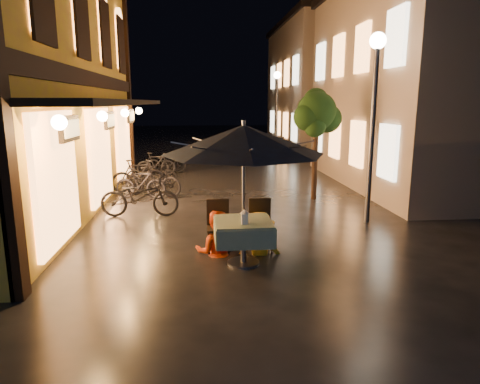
{
  "coord_description": "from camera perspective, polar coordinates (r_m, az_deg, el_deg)",
  "views": [
    {
      "loc": [
        -0.88,
        -7.33,
        2.75
      ],
      "look_at": [
        -0.15,
        0.25,
        1.15
      ],
      "focal_mm": 32.0,
      "sensor_mm": 36.0,
      "label": 1
    }
  ],
  "objects": [
    {
      "name": "bicycle_2",
      "position": [
        12.98,
        -11.57,
        1.57
      ],
      "size": [
        1.95,
        1.27,
        0.97
      ],
      "primitive_type": "imported",
      "rotation": [
        0.0,
        0.0,
        1.2
      ],
      "color": "black",
      "rests_on": "ground"
    },
    {
      "name": "streetlamp_near",
      "position": [
        10.11,
        17.5,
        12.29
      ],
      "size": [
        0.36,
        0.36,
        4.23
      ],
      "color": "#59595E",
      "rests_on": "ground"
    },
    {
      "name": "east_building_near",
      "position": [
        16.18,
        26.4,
        13.02
      ],
      "size": [
        7.3,
        9.3,
        6.8
      ],
      "color": "#A19481",
      "rests_on": "ground"
    },
    {
      "name": "patio_umbrella",
      "position": [
        7.04,
        0.47,
        6.97
      ],
      "size": [
        2.7,
        2.7,
        2.46
      ],
      "color": "#59595E",
      "rests_on": "ground"
    },
    {
      "name": "person_orange",
      "position": [
        7.82,
        -3.31,
        -2.64
      ],
      "size": [
        0.8,
        0.64,
        1.59
      ],
      "primitive_type": "imported",
      "rotation": [
        0.0,
        0.0,
        3.08
      ],
      "color": "#E33D0B",
      "rests_on": "ground"
    },
    {
      "name": "bicycle_5",
      "position": [
        16.68,
        -11.13,
        3.7
      ],
      "size": [
        1.5,
        0.57,
        0.88
      ],
      "primitive_type": "imported",
      "rotation": [
        0.0,
        0.0,
        1.68
      ],
      "color": "black",
      "rests_on": "ground"
    },
    {
      "name": "street_tree",
      "position": [
        12.3,
        10.22,
        10.16
      ],
      "size": [
        1.43,
        1.2,
        3.15
      ],
      "color": "black",
      "rests_on": "ground"
    },
    {
      "name": "cafe_chair_left",
      "position": [
        8.03,
        -2.94,
        -4.13
      ],
      "size": [
        0.42,
        0.42,
        0.97
      ],
      "color": "black",
      "rests_on": "ground"
    },
    {
      "name": "bicycle_0",
      "position": [
        10.71,
        -13.24,
        -0.58
      ],
      "size": [
        1.92,
        0.74,
        1.0
      ],
      "primitive_type": "imported",
      "rotation": [
        0.0,
        0.0,
        1.53
      ],
      "color": "black",
      "rests_on": "ground"
    },
    {
      "name": "ground",
      "position": [
        7.88,
        1.29,
        -8.56
      ],
      "size": [
        90.0,
        90.0,
        0.0
      ],
      "primitive_type": "plane",
      "color": "black",
      "rests_on": "ground"
    },
    {
      "name": "bicycle_4",
      "position": [
        14.49,
        -11.73,
        2.47
      ],
      "size": [
        1.71,
        0.67,
        0.88
      ],
      "primitive_type": "imported",
      "rotation": [
        0.0,
        0.0,
        1.52
      ],
      "color": "black",
      "rests_on": "ground"
    },
    {
      "name": "person_yellow",
      "position": [
        7.84,
        2.65,
        -2.89
      ],
      "size": [
        1.01,
        0.63,
        1.51
      ],
      "primitive_type": "imported",
      "rotation": [
        0.0,
        0.0,
        3.07
      ],
      "color": "yellow",
      "rests_on": "ground"
    },
    {
      "name": "bicycle_6",
      "position": [
        17.27,
        -9.8,
        3.93
      ],
      "size": [
        1.62,
        0.71,
        0.83
      ],
      "primitive_type": "imported",
      "rotation": [
        0.0,
        0.0,
        1.46
      ],
      "color": "black",
      "rests_on": "ground"
    },
    {
      "name": "cafe_table",
      "position": [
        7.34,
        0.45,
        -5.27
      ],
      "size": [
        0.99,
        0.99,
        0.78
      ],
      "color": "#59595E",
      "rests_on": "ground"
    },
    {
      "name": "table_lantern",
      "position": [
        7.05,
        0.63,
        -3.19
      ],
      "size": [
        0.16,
        0.16,
        0.25
      ],
      "color": "white",
      "rests_on": "cafe_table"
    },
    {
      "name": "streetlamp_far",
      "position": [
        21.68,
        4.93,
        12.28
      ],
      "size": [
        0.36,
        0.36,
        4.23
      ],
      "color": "#59595E",
      "rests_on": "ground"
    },
    {
      "name": "cafe_chair_right",
      "position": [
        8.1,
        2.73,
        -3.98
      ],
      "size": [
        0.42,
        0.42,
        0.97
      ],
      "color": "black",
      "rests_on": "ground"
    },
    {
      "name": "east_building_far",
      "position": [
        26.69,
        13.16,
        13.54
      ],
      "size": [
        7.3,
        10.3,
        7.3
      ],
      "color": "#A19481",
      "rests_on": "ground"
    },
    {
      "name": "bicycle_1",
      "position": [
        12.69,
        -13.12,
        1.14
      ],
      "size": [
        1.57,
        0.76,
        0.91
      ],
      "primitive_type": "imported",
      "rotation": [
        0.0,
        0.0,
        1.34
      ],
      "color": "black",
      "rests_on": "ground"
    },
    {
      "name": "bicycle_3",
      "position": [
        13.76,
        -13.42,
        2.18
      ],
      "size": [
        1.75,
        1.1,
        1.02
      ],
      "primitive_type": "imported",
      "rotation": [
        0.0,
        0.0,
        1.97
      ],
      "color": "black",
      "rests_on": "ground"
    }
  ]
}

